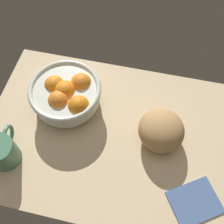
{
  "coord_description": "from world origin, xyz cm",
  "views": [
    {
      "loc": [
        8.76,
        -33.78,
        77.85
      ],
      "look_at": [
        0.04,
        5.52,
        5.0
      ],
      "focal_mm": 42.18,
      "sensor_mm": 36.0,
      "label": 1
    }
  ],
  "objects": [
    {
      "name": "mug",
      "position": [
        -28.58,
        -14.16,
        4.73
      ],
      "size": [
        8.94,
        13.4,
        9.46
      ],
      "color": "#497D5F",
      "rests_on": "ground"
    },
    {
      "name": "ground_plane",
      "position": [
        0.0,
        0.0,
        -1.5
      ],
      "size": [
        80.2,
        56.3,
        3.0
      ],
      "primitive_type": "cube",
      "color": "beige"
    },
    {
      "name": "bread_loaf",
      "position": [
        16.08,
        2.61,
        4.97
      ],
      "size": [
        17.66,
        18.11,
        9.94
      ],
      "primitive_type": "ellipsoid",
      "rotation": [
        0.0,
        0.0,
        1.86
      ],
      "color": "tan",
      "rests_on": "ground"
    },
    {
      "name": "napkin_folded",
      "position": [
        28.73,
        -15.31,
        0.45
      ],
      "size": [
        17.27,
        16.46,
        0.9
      ],
      "primitive_type": "cube",
      "rotation": [
        0.0,
        0.0,
        0.58
      ],
      "color": "#496495",
      "rests_on": "ground"
    },
    {
      "name": "fruit_bowl",
      "position": [
        -15.61,
        8.22,
        6.31
      ],
      "size": [
        23.35,
        23.35,
        10.81
      ],
      "color": "silver",
      "rests_on": "ground"
    }
  ]
}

